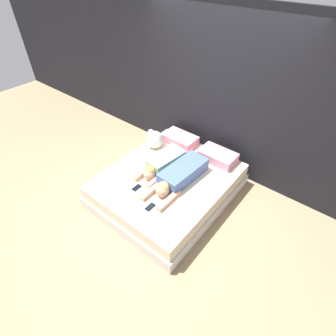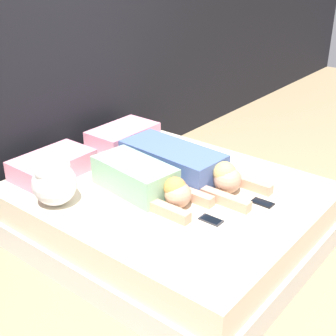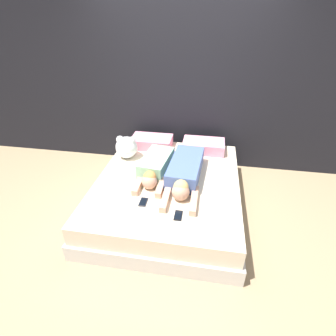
{
  "view_description": "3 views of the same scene",
  "coord_description": "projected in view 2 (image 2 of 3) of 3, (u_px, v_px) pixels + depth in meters",
  "views": [
    {
      "loc": [
        1.85,
        -2.28,
        3.09
      ],
      "look_at": [
        0.0,
        0.0,
        0.56
      ],
      "focal_mm": 28.0,
      "sensor_mm": 36.0,
      "label": 1
    },
    {
      "loc": [
        -2.3,
        -1.85,
        1.97
      ],
      "look_at": [
        0.0,
        0.0,
        0.56
      ],
      "focal_mm": 50.0,
      "sensor_mm": 36.0,
      "label": 2
    },
    {
      "loc": [
        0.44,
        -2.6,
        2.19
      ],
      "look_at": [
        0.0,
        0.0,
        0.56
      ],
      "focal_mm": 28.0,
      "sensor_mm": 36.0,
      "label": 3
    }
  ],
  "objects": [
    {
      "name": "bed",
      "position": [
        168.0,
        212.0,
        3.42
      ],
      "size": [
        1.75,
        2.08,
        0.41
      ],
      "color": "beige",
      "rests_on": "ground_plane"
    },
    {
      "name": "wall_back",
      "position": [
        49.0,
        41.0,
        3.62
      ],
      "size": [
        12.0,
        0.06,
        2.6
      ],
      "color": "black",
      "rests_on": "ground_plane"
    },
    {
      "name": "ground_plane",
      "position": [
        168.0,
        236.0,
        3.51
      ],
      "size": [
        12.0,
        12.0,
        0.0
      ],
      "primitive_type": "plane",
      "color": "#9E8460"
    },
    {
      "name": "person_right",
      "position": [
        184.0,
        164.0,
        3.43
      ],
      "size": [
        0.4,
        1.16,
        0.22
      ],
      "color": "#4C66A5",
      "rests_on": "bed"
    },
    {
      "name": "pillow_head_left",
      "position": [
        53.0,
        165.0,
        3.48
      ],
      "size": [
        0.59,
        0.36,
        0.15
      ],
      "color": "pink",
      "rests_on": "bed"
    },
    {
      "name": "plush_toy",
      "position": [
        54.0,
        182.0,
        3.06
      ],
      "size": [
        0.29,
        0.29,
        0.31
      ],
      "color": "white",
      "rests_on": "bed"
    },
    {
      "name": "pillow_head_right",
      "position": [
        123.0,
        136.0,
        4.02
      ],
      "size": [
        0.59,
        0.36,
        0.15
      ],
      "color": "pink",
      "rests_on": "bed"
    },
    {
      "name": "person_left",
      "position": [
        145.0,
        181.0,
        3.2
      ],
      "size": [
        0.38,
        0.88,
        0.21
      ],
      "color": "#8CBF99",
      "rests_on": "bed"
    },
    {
      "name": "cell_phone_right",
      "position": [
        263.0,
        203.0,
        3.12
      ],
      "size": [
        0.08,
        0.15,
        0.01
      ],
      "color": "black",
      "rests_on": "bed"
    },
    {
      "name": "cell_phone_left",
      "position": [
        211.0,
        220.0,
        2.92
      ],
      "size": [
        0.08,
        0.15,
        0.01
      ],
      "color": "#2D2D33",
      "rests_on": "bed"
    }
  ]
}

